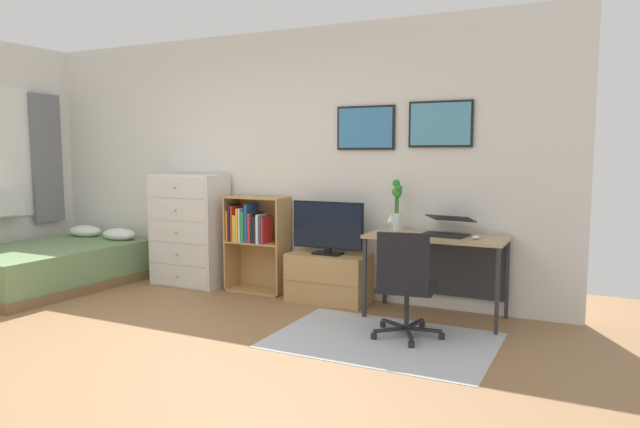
{
  "coord_description": "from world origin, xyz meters",
  "views": [
    {
      "loc": [
        3.16,
        -2.86,
        1.47
      ],
      "look_at": [
        1.01,
        1.5,
        0.94
      ],
      "focal_mm": 32.54,
      "sensor_mm": 36.0,
      "label": 1
    }
  ],
  "objects_px": {
    "bed": "(53,265)",
    "desk": "(439,249)",
    "dresser": "(190,230)",
    "wine_glass": "(391,219)",
    "bookshelf": "(254,235)",
    "computer_mouse": "(476,237)",
    "television": "(328,228)",
    "bamboo_vase": "(397,204)",
    "tv_stand": "(329,278)",
    "laptop": "(447,227)",
    "office_chair": "(405,282)"
  },
  "relations": [
    {
      "from": "wine_glass",
      "to": "office_chair",
      "type": "bearing_deg",
      "value": -61.25
    },
    {
      "from": "dresser",
      "to": "computer_mouse",
      "type": "xyz_separation_m",
      "value": [
        3.13,
        -0.15,
        0.15
      ]
    },
    {
      "from": "tv_stand",
      "to": "television",
      "type": "xyz_separation_m",
      "value": [
        -0.0,
        -0.02,
        0.49
      ]
    },
    {
      "from": "desk",
      "to": "dresser",
      "type": "bearing_deg",
      "value": -179.93
    },
    {
      "from": "desk",
      "to": "laptop",
      "type": "height_order",
      "value": "laptop"
    },
    {
      "from": "laptop",
      "to": "television",
      "type": "bearing_deg",
      "value": -173.1
    },
    {
      "from": "office_chair",
      "to": "computer_mouse",
      "type": "height_order",
      "value": "office_chair"
    },
    {
      "from": "dresser",
      "to": "wine_glass",
      "type": "height_order",
      "value": "dresser"
    },
    {
      "from": "bookshelf",
      "to": "television",
      "type": "relative_size",
      "value": 1.35
    },
    {
      "from": "bed",
      "to": "computer_mouse",
      "type": "distance_m",
      "value": 4.49
    },
    {
      "from": "bed",
      "to": "desk",
      "type": "bearing_deg",
      "value": 12.5
    },
    {
      "from": "desk",
      "to": "computer_mouse",
      "type": "height_order",
      "value": "computer_mouse"
    },
    {
      "from": "office_chair",
      "to": "tv_stand",
      "type": "bearing_deg",
      "value": 134.92
    },
    {
      "from": "computer_mouse",
      "to": "wine_glass",
      "type": "distance_m",
      "value": 0.76
    },
    {
      "from": "television",
      "to": "wine_glass",
      "type": "xyz_separation_m",
      "value": [
        0.69,
        -0.15,
        0.15
      ]
    },
    {
      "from": "bookshelf",
      "to": "laptop",
      "type": "distance_m",
      "value": 2.07
    },
    {
      "from": "tv_stand",
      "to": "laptop",
      "type": "distance_m",
      "value": 1.29
    },
    {
      "from": "computer_mouse",
      "to": "wine_glass",
      "type": "bearing_deg",
      "value": -179.7
    },
    {
      "from": "television",
      "to": "computer_mouse",
      "type": "height_order",
      "value": "television"
    },
    {
      "from": "bed",
      "to": "tv_stand",
      "type": "distance_m",
      "value": 3.07
    },
    {
      "from": "dresser",
      "to": "television",
      "type": "distance_m",
      "value": 1.69
    },
    {
      "from": "tv_stand",
      "to": "television",
      "type": "relative_size",
      "value": 1.07
    },
    {
      "from": "bamboo_vase",
      "to": "tv_stand",
      "type": "bearing_deg",
      "value": -173.08
    },
    {
      "from": "bookshelf",
      "to": "office_chair",
      "type": "height_order",
      "value": "bookshelf"
    },
    {
      "from": "desk",
      "to": "television",
      "type": "bearing_deg",
      "value": -179.44
    },
    {
      "from": "bookshelf",
      "to": "computer_mouse",
      "type": "xyz_separation_m",
      "value": [
        2.33,
        -0.21,
        0.17
      ]
    },
    {
      "from": "tv_stand",
      "to": "television",
      "type": "height_order",
      "value": "television"
    },
    {
      "from": "wine_glass",
      "to": "desk",
      "type": "bearing_deg",
      "value": 21.95
    },
    {
      "from": "dresser",
      "to": "computer_mouse",
      "type": "distance_m",
      "value": 3.14
    },
    {
      "from": "dresser",
      "to": "laptop",
      "type": "relative_size",
      "value": 2.61
    },
    {
      "from": "tv_stand",
      "to": "computer_mouse",
      "type": "relative_size",
      "value": 7.61
    },
    {
      "from": "laptop",
      "to": "bamboo_vase",
      "type": "xyz_separation_m",
      "value": [
        -0.5,
        0.1,
        0.18
      ]
    },
    {
      "from": "bed",
      "to": "wine_glass",
      "type": "height_order",
      "value": "wine_glass"
    },
    {
      "from": "television",
      "to": "bookshelf",
      "type": "bearing_deg",
      "value": 175.54
    },
    {
      "from": "bookshelf",
      "to": "office_chair",
      "type": "distance_m",
      "value": 2.1
    },
    {
      "from": "laptop",
      "to": "computer_mouse",
      "type": "height_order",
      "value": "laptop"
    },
    {
      "from": "bed",
      "to": "computer_mouse",
      "type": "relative_size",
      "value": 18.83
    },
    {
      "from": "bed",
      "to": "television",
      "type": "height_order",
      "value": "television"
    },
    {
      "from": "bed",
      "to": "wine_glass",
      "type": "xyz_separation_m",
      "value": [
        3.67,
        0.58,
        0.64
      ]
    },
    {
      "from": "bed",
      "to": "office_chair",
      "type": "distance_m",
      "value": 4.01
    },
    {
      "from": "wine_glass",
      "to": "bookshelf",
      "type": "bearing_deg",
      "value": 172.16
    },
    {
      "from": "television",
      "to": "office_chair",
      "type": "relative_size",
      "value": 0.86
    },
    {
      "from": "television",
      "to": "desk",
      "type": "bearing_deg",
      "value": 0.56
    },
    {
      "from": "bookshelf",
      "to": "wine_glass",
      "type": "relative_size",
      "value": 5.55
    },
    {
      "from": "bed",
      "to": "dresser",
      "type": "xyz_separation_m",
      "value": [
        1.29,
        0.74,
        0.38
      ]
    },
    {
      "from": "bed",
      "to": "wine_glass",
      "type": "distance_m",
      "value": 3.77
    },
    {
      "from": "dresser",
      "to": "tv_stand",
      "type": "bearing_deg",
      "value": 0.51
    },
    {
      "from": "television",
      "to": "bamboo_vase",
      "type": "bearing_deg",
      "value": 8.81
    },
    {
      "from": "bed",
      "to": "laptop",
      "type": "relative_size",
      "value": 4.21
    },
    {
      "from": "tv_stand",
      "to": "computer_mouse",
      "type": "xyz_separation_m",
      "value": [
        1.44,
        -0.17,
        0.52
      ]
    }
  ]
}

